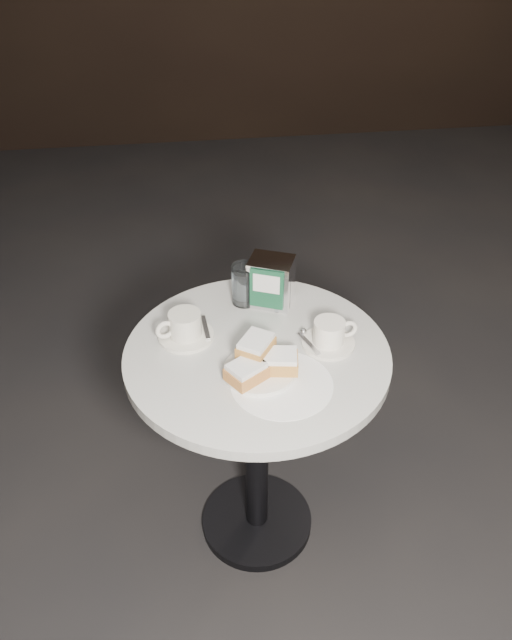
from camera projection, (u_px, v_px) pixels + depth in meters
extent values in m
plane|color=black|center=(257.00, 523.00, 2.08)|extent=(7.00, 7.00, 0.00)
cylinder|color=black|center=(257.00, 520.00, 2.07)|extent=(0.36, 0.36, 0.03)
cylinder|color=black|center=(257.00, 449.00, 1.86)|extent=(0.07, 0.07, 0.70)
cylinder|color=silver|center=(257.00, 355.00, 1.64)|extent=(0.70, 0.70, 0.03)
cylinder|color=white|center=(282.00, 384.00, 1.53)|extent=(0.33, 0.33, 0.00)
cylinder|color=white|center=(259.00, 371.00, 1.56)|extent=(0.22, 0.22, 0.01)
cube|color=#C8803D|center=(247.00, 373.00, 1.51)|extent=(0.12, 0.11, 0.03)
cube|color=white|center=(246.00, 366.00, 1.50)|extent=(0.11, 0.10, 0.01)
cube|color=gold|center=(280.00, 363.00, 1.55)|extent=(0.10, 0.09, 0.03)
cube|color=white|center=(280.00, 356.00, 1.53)|extent=(0.09, 0.08, 0.01)
cube|color=#C1833B|center=(256.00, 348.00, 1.55)|extent=(0.11, 0.12, 0.03)
cube|color=white|center=(256.00, 341.00, 1.53)|extent=(0.10, 0.11, 0.01)
cylinder|color=silver|center=(186.00, 336.00, 1.67)|extent=(0.19, 0.19, 0.01)
cylinder|color=silver|center=(185.00, 324.00, 1.65)|extent=(0.11, 0.11, 0.07)
cylinder|color=brown|center=(184.00, 316.00, 1.63)|extent=(0.10, 0.10, 0.00)
torus|color=silver|center=(165.00, 330.00, 1.63)|extent=(0.06, 0.03, 0.05)
cube|color=#BABABF|center=(206.00, 327.00, 1.69)|extent=(0.02, 0.10, 0.00)
sphere|color=#B7B6BB|center=(198.00, 316.00, 1.73)|extent=(0.02, 0.02, 0.02)
cylinder|color=silver|center=(328.00, 343.00, 1.65)|extent=(0.15, 0.15, 0.01)
cylinder|color=white|center=(329.00, 332.00, 1.63)|extent=(0.09, 0.09, 0.06)
cylinder|color=#946650|center=(330.00, 324.00, 1.61)|extent=(0.08, 0.08, 0.00)
torus|color=white|center=(348.00, 329.00, 1.64)|extent=(0.05, 0.02, 0.05)
cube|color=silver|center=(309.00, 344.00, 1.63)|extent=(0.05, 0.10, 0.00)
sphere|color=#B3B3B8|center=(303.00, 331.00, 1.67)|extent=(0.02, 0.02, 0.02)
cylinder|color=silver|center=(244.00, 284.00, 1.78)|extent=(0.09, 0.09, 0.12)
cylinder|color=white|center=(245.00, 286.00, 1.78)|extent=(0.08, 0.08, 0.10)
cylinder|color=white|center=(279.00, 291.00, 1.76)|extent=(0.08, 0.08, 0.10)
cylinder|color=silver|center=(279.00, 292.00, 1.76)|extent=(0.07, 0.07, 0.09)
cube|color=silver|center=(271.00, 281.00, 1.77)|extent=(0.15, 0.14, 0.14)
cube|color=#165032|center=(266.00, 290.00, 1.73)|extent=(0.09, 0.04, 0.12)
cube|color=white|center=(266.00, 284.00, 1.71)|extent=(0.07, 0.03, 0.06)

